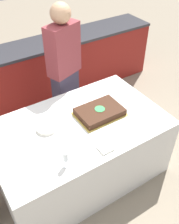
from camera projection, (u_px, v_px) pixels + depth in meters
The scene contains 9 objects.
ground_plane at pixel (80, 171), 3.16m from camera, with size 14.00×14.00×0.00m, color gray.
back_counter at pixel (23, 77), 3.92m from camera, with size 4.40×0.58×0.92m.
dining_table at pixel (79, 149), 2.91m from camera, with size 1.80×1.11×0.76m.
cake at pixel (100, 112), 2.77m from camera, with size 0.51×0.37×0.08m.
plate_stack at pixel (47, 128), 2.60m from camera, with size 0.21×0.21×0.04m.
wine_glass at pixel (65, 157), 2.19m from camera, with size 0.06×0.06×0.16m.
side_plate_near_cake at pixel (88, 97), 3.03m from camera, with size 0.19×0.19×0.00m.
utensil_pile at pixel (105, 148), 2.40m from camera, with size 0.13×0.12×0.02m.
person_cutting_cake at pixel (65, 71), 3.19m from camera, with size 0.45×0.32×1.72m.
Camera 1 is at (-0.97, -1.72, 2.56)m, focal length 42.00 mm.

